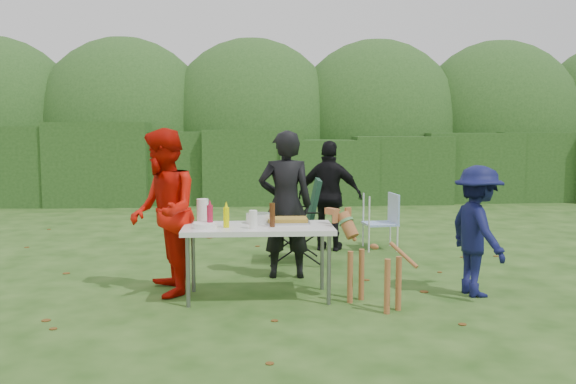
{
  "coord_description": "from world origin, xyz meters",
  "views": [
    {
      "loc": [
        -0.05,
        -6.04,
        1.72
      ],
      "look_at": [
        0.37,
        0.76,
        1.0
      ],
      "focal_mm": 38.0,
      "sensor_mm": 36.0,
      "label": 1
    }
  ],
  "objects": [
    {
      "name": "paper_towel_roll",
      "position": [
        -0.54,
        0.15,
        0.87
      ],
      "size": [
        0.12,
        0.12,
        0.26
      ],
      "primitive_type": "cylinder",
      "color": "white",
      "rests_on": "folding_table"
    },
    {
      "name": "folding_table",
      "position": [
        0.02,
        0.0,
        0.69
      ],
      "size": [
        1.5,
        0.7,
        0.74
      ],
      "color": "silver",
      "rests_on": "ground"
    },
    {
      "name": "person_cook",
      "position": [
        0.35,
        0.85,
        0.85
      ],
      "size": [
        0.62,
        0.41,
        1.69
      ],
      "primitive_type": "imported",
      "rotation": [
        0.0,
        0.0,
        3.13
      ],
      "color": "black",
      "rests_on": "ground"
    },
    {
      "name": "cup_stack",
      "position": [
        -0.03,
        -0.16,
        0.83
      ],
      "size": [
        0.08,
        0.08,
        0.18
      ],
      "primitive_type": "cylinder",
      "color": "white",
      "rests_on": "folding_table"
    },
    {
      "name": "beer_bottle",
      "position": [
        0.16,
        -0.07,
        0.86
      ],
      "size": [
        0.06,
        0.06,
        0.24
      ],
      "primitive_type": "cylinder",
      "color": "#47230F",
      "rests_on": "folding_table"
    },
    {
      "name": "dog",
      "position": [
        1.13,
        -0.36,
        0.45
      ],
      "size": [
        0.87,
        0.97,
        0.89
      ],
      "primitive_type": null,
      "rotation": [
        0.0,
        0.0,
        2.22
      ],
      "color": "#9E5C32",
      "rests_on": "ground"
    },
    {
      "name": "focaccia_bread",
      "position": [
        0.33,
        0.16,
        0.78
      ],
      "size": [
        0.4,
        0.26,
        0.04
      ],
      "primitive_type": "cube",
      "color": "#AB842D",
      "rests_on": "food_tray"
    },
    {
      "name": "plate_stack",
      "position": [
        -0.5,
        -0.09,
        0.77
      ],
      "size": [
        0.24,
        0.24,
        0.05
      ],
      "primitive_type": "cylinder",
      "color": "white",
      "rests_on": "folding_table"
    },
    {
      "name": "ground",
      "position": [
        0.0,
        0.0,
        0.0
      ],
      "size": [
        80.0,
        80.0,
        0.0
      ],
      "primitive_type": "plane",
      "color": "#1E4211"
    },
    {
      "name": "food_tray",
      "position": [
        0.33,
        0.16,
        0.75
      ],
      "size": [
        0.45,
        0.3,
        0.02
      ],
      "primitive_type": "cube",
      "color": "#B7B7BA",
      "rests_on": "folding_table"
    },
    {
      "name": "shrub_backdrop",
      "position": [
        0.0,
        9.6,
        1.6
      ],
      "size": [
        20.0,
        2.6,
        3.2
      ],
      "primitive_type": "ellipsoid",
      "color": "#3D6628",
      "rests_on": "ground"
    },
    {
      "name": "pasta_bowl",
      "position": [
        0.03,
        0.18,
        0.79
      ],
      "size": [
        0.26,
        0.26,
        0.1
      ],
      "primitive_type": "cylinder",
      "color": "silver",
      "rests_on": "folding_table"
    },
    {
      "name": "mustard_bottle",
      "position": [
        -0.29,
        -0.07,
        0.84
      ],
      "size": [
        0.06,
        0.06,
        0.2
      ],
      "primitive_type": "cylinder",
      "color": "#E3E800",
      "rests_on": "folding_table"
    },
    {
      "name": "person_red_jacket",
      "position": [
        -0.95,
        0.2,
        0.86
      ],
      "size": [
        0.84,
        0.97,
        1.72
      ],
      "primitive_type": "imported",
      "rotation": [
        0.0,
        0.0,
        -1.32
      ],
      "color": "red",
      "rests_on": "ground"
    },
    {
      "name": "lawn_chair",
      "position": [
        1.78,
        2.41,
        0.4
      ],
      "size": [
        0.53,
        0.53,
        0.8
      ],
      "primitive_type": null,
      "rotation": [
        0.0,
        0.0,
        3.26
      ],
      "color": "#3E77D7",
      "rests_on": "ground"
    },
    {
      "name": "hedge_row",
      "position": [
        0.0,
        8.0,
        0.85
      ],
      "size": [
        22.0,
        1.4,
        1.7
      ],
      "primitive_type": "cube",
      "color": "#23471C",
      "rests_on": "ground"
    },
    {
      "name": "ketchup_bottle",
      "position": [
        -0.46,
        -0.05,
        0.85
      ],
      "size": [
        0.06,
        0.06,
        0.22
      ],
      "primitive_type": "cylinder",
      "color": "#B21838",
      "rests_on": "folding_table"
    },
    {
      "name": "camping_chair",
      "position": [
        0.51,
        1.65,
        0.54
      ],
      "size": [
        0.71,
        0.71,
        1.08
      ],
      "primitive_type": null,
      "rotation": [
        0.0,
        0.0,
        3.09
      ],
      "color": "#1A3C2C",
      "rests_on": "ground"
    },
    {
      "name": "child",
      "position": [
        2.26,
        -0.03,
        0.67
      ],
      "size": [
        0.63,
        0.94,
        1.34
      ],
      "primitive_type": "imported",
      "rotation": [
        0.0,
        0.0,
        1.74
      ],
      "color": "#0D113F",
      "rests_on": "ground"
    },
    {
      "name": "person_black_puffy",
      "position": [
        1.06,
        2.38,
        0.77
      ],
      "size": [
        0.98,
        0.67,
        1.54
      ],
      "primitive_type": "imported",
      "rotation": [
        0.0,
        0.0,
        2.79
      ],
      "color": "black",
      "rests_on": "ground"
    }
  ]
}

